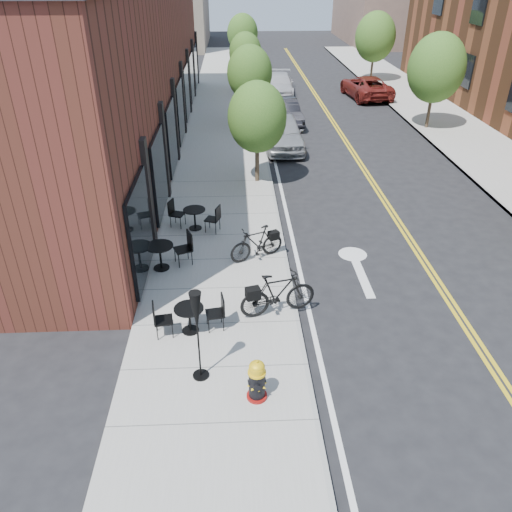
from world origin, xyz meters
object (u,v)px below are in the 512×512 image
object	(u,v)px
bistro_set_b	(160,253)
parked_car_a	(283,132)
fire_hydrant	(257,380)
parked_car_b	(285,112)
bicycle_left	(257,243)
parked_car_far	(366,87)
patio_umbrella	(197,318)
bistro_set_c	(195,216)
bistro_set_a	(189,316)
bicycle_right	(278,294)
parked_car_c	(279,84)

from	to	relation	value
bistro_set_b	parked_car_a	world-z (taller)	parked_car_a
fire_hydrant	bistro_set_b	xyz separation A→B (m)	(-2.45, 4.95, 0.04)
parked_car_a	parked_car_b	xyz separation A→B (m)	(0.47, 3.97, -0.10)
bicycle_left	parked_car_a	xyz separation A→B (m)	(1.70, 10.32, 0.13)
bicycle_left	bistro_set_b	xyz separation A→B (m)	(-2.70, -0.43, -0.02)
bicycle_left	bistro_set_b	distance (m)	2.73
parked_car_far	patio_umbrella	bearing A→B (deg)	62.84
parked_car_a	parked_car_b	world-z (taller)	parked_car_a
bistro_set_c	fire_hydrant	bearing A→B (deg)	-57.33
bistro_set_a	parked_car_a	bearing A→B (deg)	66.42
parked_car_b	bicycle_right	bearing A→B (deg)	-102.29
fire_hydrant	bistro_set_b	world-z (taller)	bistro_set_b
fire_hydrant	parked_car_a	xyz separation A→B (m)	(1.95, 15.69, 0.18)
parked_car_a	parked_car_far	distance (m)	11.69
bicycle_right	parked_car_c	bearing A→B (deg)	-19.41
fire_hydrant	bicycle_left	distance (m)	5.38
bicycle_left	fire_hydrant	bearing A→B (deg)	-27.40
bicycle_left	parked_car_c	xyz separation A→B (m)	(2.50, 21.39, 0.03)
bistro_set_c	parked_car_far	size ratio (longest dim) A/B	0.34
bicycle_right	parked_car_c	world-z (taller)	parked_car_c
fire_hydrant	bicycle_left	world-z (taller)	bicycle_left
bicycle_left	bicycle_right	xyz separation A→B (m)	(0.39, -2.64, 0.07)
bistro_set_c	parked_car_c	xyz separation A→B (m)	(4.39, 19.41, 0.08)
bicycle_right	bistro_set_c	distance (m)	5.15
bistro_set_c	patio_umbrella	xyz separation A→B (m)	(0.51, -6.71, 1.06)
parked_car_a	bistro_set_c	bearing A→B (deg)	-114.20
bicycle_left	parked_car_c	size ratio (longest dim) A/B	0.37
bicycle_right	parked_car_a	world-z (taller)	parked_car_a
bistro_set_a	parked_car_c	xyz separation A→B (m)	(4.20, 24.63, 0.10)
patio_umbrella	parked_car_a	bearing A→B (deg)	78.42
parked_car_b	bistro_set_c	bearing A→B (deg)	-114.55
bicycle_left	parked_car_a	bearing A→B (deg)	145.89
bicycle_right	bistro_set_c	xyz separation A→B (m)	(-2.28, 4.62, -0.12)
parked_car_b	parked_car_far	bearing A→B (deg)	39.27
bicycle_right	bistro_set_b	distance (m)	3.80
parked_car_a	parked_car_far	world-z (taller)	parked_car_a
bistro_set_c	parked_car_a	xyz separation A→B (m)	(3.59, 8.34, 0.18)
bistro_set_a	parked_car_c	distance (m)	24.99
bistro_set_b	parked_car_far	xyz separation A→B (m)	(10.66, 20.61, 0.08)
parked_car_a	parked_car_far	size ratio (longest dim) A/B	0.89
patio_umbrella	parked_car_far	distance (m)	26.63
bicycle_right	parked_car_a	size ratio (longest dim) A/B	0.43
patio_umbrella	parked_car_b	xyz separation A→B (m)	(3.55, 19.02, -0.98)
fire_hydrant	parked_car_c	size ratio (longest dim) A/B	0.21
bistro_set_a	parked_car_far	distance (m)	25.35
bistro_set_b	fire_hydrant	bearing A→B (deg)	-85.53
bicycle_right	bistro_set_c	world-z (taller)	bicycle_right
bistro_set_a	parked_car_b	distance (m)	17.95
bistro_set_b	parked_car_c	distance (m)	22.43
bistro_set_c	parked_car_a	world-z (taller)	parked_car_a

